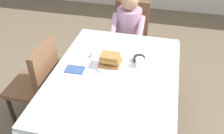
# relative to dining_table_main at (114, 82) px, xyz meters

# --- Properties ---
(ground_plane) EXTENTS (14.00, 14.00, 0.00)m
(ground_plane) POSITION_rel_dining_table_main_xyz_m (0.00, 0.00, -0.65)
(ground_plane) COLOR brown
(dining_table_main) EXTENTS (1.12, 1.52, 0.74)m
(dining_table_main) POSITION_rel_dining_table_main_xyz_m (0.00, 0.00, 0.00)
(dining_table_main) COLOR silver
(dining_table_main) RESTS_ON ground
(chair_diner) EXTENTS (0.44, 0.45, 0.93)m
(chair_diner) POSITION_rel_dining_table_main_xyz_m (-0.05, 1.17, -0.12)
(chair_diner) COLOR brown
(chair_diner) RESTS_ON ground
(diner_person) EXTENTS (0.40, 0.43, 1.12)m
(diner_person) POSITION_rel_dining_table_main_xyz_m (-0.05, 1.01, 0.02)
(diner_person) COLOR #B2849E
(diner_person) RESTS_ON ground
(chair_left_side) EXTENTS (0.45, 0.44, 0.93)m
(chair_left_side) POSITION_rel_dining_table_main_xyz_m (-0.77, 0.00, -0.12)
(chair_left_side) COLOR brown
(chair_left_side) RESTS_ON ground
(plate_breakfast) EXTENTS (0.28, 0.28, 0.02)m
(plate_breakfast) POSITION_rel_dining_table_main_xyz_m (-0.05, 0.11, 0.10)
(plate_breakfast) COLOR white
(plate_breakfast) RESTS_ON dining_table_main
(breakfast_stack) EXTENTS (0.20, 0.15, 0.11)m
(breakfast_stack) POSITION_rel_dining_table_main_xyz_m (-0.06, 0.11, 0.16)
(breakfast_stack) COLOR #A36B33
(breakfast_stack) RESTS_ON plate_breakfast
(cup_coffee) EXTENTS (0.11, 0.08, 0.08)m
(cup_coffee) POSITION_rel_dining_table_main_xyz_m (0.20, 0.17, 0.13)
(cup_coffee) COLOR white
(cup_coffee) RESTS_ON dining_table_main
(bowl_butter) EXTENTS (0.11, 0.11, 0.04)m
(bowl_butter) POSITION_rel_dining_table_main_xyz_m (0.18, 0.26, 0.11)
(bowl_butter) COLOR black
(bowl_butter) RESTS_ON dining_table_main
(syrup_pitcher) EXTENTS (0.08, 0.08, 0.07)m
(syrup_pitcher) POSITION_rel_dining_table_main_xyz_m (-0.27, 0.22, 0.13)
(syrup_pitcher) COLOR silver
(syrup_pitcher) RESTS_ON dining_table_main
(fork_left_of_plate) EXTENTS (0.02, 0.18, 0.00)m
(fork_left_of_plate) POSITION_rel_dining_table_main_xyz_m (-0.24, 0.09, 0.09)
(fork_left_of_plate) COLOR silver
(fork_left_of_plate) RESTS_ON dining_table_main
(knife_right_of_plate) EXTENTS (0.04, 0.20, 0.00)m
(knife_right_of_plate) POSITION_rel_dining_table_main_xyz_m (0.14, 0.09, 0.09)
(knife_right_of_plate) COLOR silver
(knife_right_of_plate) RESTS_ON dining_table_main
(spoon_near_edge) EXTENTS (0.15, 0.03, 0.00)m
(spoon_near_edge) POSITION_rel_dining_table_main_xyz_m (-0.08, -0.18, 0.09)
(spoon_near_edge) COLOR silver
(spoon_near_edge) RESTS_ON dining_table_main
(napkin_folded) EXTENTS (0.17, 0.13, 0.01)m
(napkin_folded) POSITION_rel_dining_table_main_xyz_m (-0.36, -0.02, 0.09)
(napkin_folded) COLOR #334C7F
(napkin_folded) RESTS_ON dining_table_main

